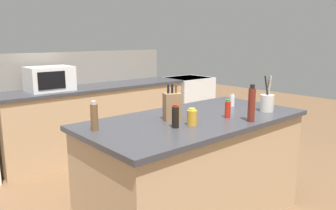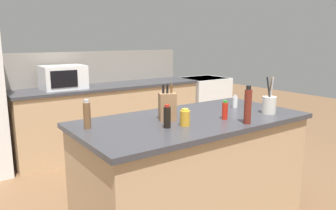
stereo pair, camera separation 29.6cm
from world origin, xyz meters
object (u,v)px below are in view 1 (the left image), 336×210
object	(u,v)px
honey_jar	(192,117)
range_oven	(187,103)
salt_shaker	(232,101)
vinegar_bottle	(252,104)
soy_sauce_bottle	(175,117)
pepper_grinder	(94,117)
hot_sauce_bottle	(228,109)
microwave	(50,79)
knife_block	(172,106)
utensil_crock	(267,102)

from	to	relation	value
honey_jar	range_oven	bearing A→B (deg)	46.09
salt_shaker	vinegar_bottle	distance (m)	0.60
soy_sauce_bottle	vinegar_bottle	size ratio (longest dim) A/B	0.59
range_oven	pepper_grinder	bearing A→B (deg)	-145.24
honey_jar	hot_sauce_bottle	xyz separation A→B (m)	(0.39, -0.02, 0.01)
range_oven	salt_shaker	world-z (taller)	salt_shaker
range_oven	vinegar_bottle	bearing A→B (deg)	-125.47
pepper_grinder	soy_sauce_bottle	xyz separation A→B (m)	(0.48, -0.32, -0.02)
soy_sauce_bottle	range_oven	bearing A→B (deg)	43.99
microwave	salt_shaker	distance (m)	2.31
knife_block	hot_sauce_bottle	distance (m)	0.47
range_oven	knife_block	bearing A→B (deg)	-136.74
vinegar_bottle	pepper_grinder	bearing A→B (deg)	151.37
vinegar_bottle	microwave	bearing A→B (deg)	102.55
hot_sauce_bottle	honey_jar	bearing A→B (deg)	176.33
microwave	salt_shaker	world-z (taller)	microwave
knife_block	hot_sauce_bottle	bearing A→B (deg)	-6.96
range_oven	vinegar_bottle	xyz separation A→B (m)	(-1.84, -2.58, 0.61)
range_oven	soy_sauce_bottle	world-z (taller)	soy_sauce_bottle
range_oven	microwave	world-z (taller)	microwave
vinegar_bottle	hot_sauce_bottle	world-z (taller)	vinegar_bottle
knife_block	hot_sauce_bottle	world-z (taller)	knife_block
utensil_crock	hot_sauce_bottle	distance (m)	0.47
salt_shaker	microwave	bearing A→B (deg)	114.00
knife_block	soy_sauce_bottle	size ratio (longest dim) A/B	1.67
honey_jar	salt_shaker	bearing A→B (deg)	17.14
microwave	vinegar_bottle	distance (m)	2.65
knife_block	salt_shaker	size ratio (longest dim) A/B	2.43
microwave	knife_block	size ratio (longest dim) A/B	1.86
utensil_crock	pepper_grinder	distance (m)	1.54
utensil_crock	hot_sauce_bottle	xyz separation A→B (m)	(-0.46, 0.07, -0.01)
honey_jar	hot_sauce_bottle	distance (m)	0.39
microwave	knife_block	distance (m)	2.15
utensil_crock	salt_shaker	world-z (taller)	utensil_crock
microwave	utensil_crock	size ratio (longest dim) A/B	1.69
hot_sauce_bottle	vinegar_bottle	bearing A→B (deg)	-78.97
honey_jar	knife_block	bearing A→B (deg)	93.74
knife_block	utensil_crock	distance (m)	0.92
knife_block	pepper_grinder	world-z (taller)	knife_block
pepper_grinder	honey_jar	xyz separation A→B (m)	(0.62, -0.35, -0.04)
utensil_crock	pepper_grinder	world-z (taller)	utensil_crock
range_oven	hot_sauce_bottle	distance (m)	3.08
microwave	vinegar_bottle	size ratio (longest dim) A/B	1.83
utensil_crock	honey_jar	world-z (taller)	utensil_crock
microwave	soy_sauce_bottle	distance (m)	2.33
microwave	hot_sauce_bottle	distance (m)	2.44
range_oven	microwave	size ratio (longest dim) A/B	1.70
soy_sauce_bottle	hot_sauce_bottle	size ratio (longest dim) A/B	1.14
range_oven	pepper_grinder	xyz separation A→B (m)	(-2.89, -2.01, 0.57)
range_oven	microwave	bearing A→B (deg)	180.00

